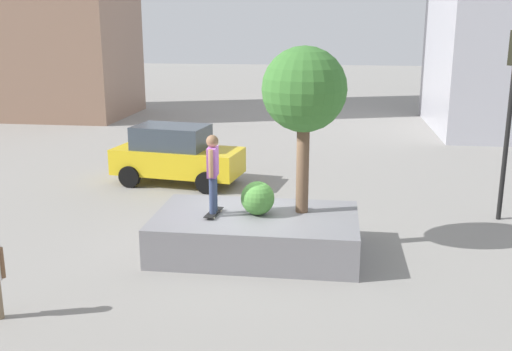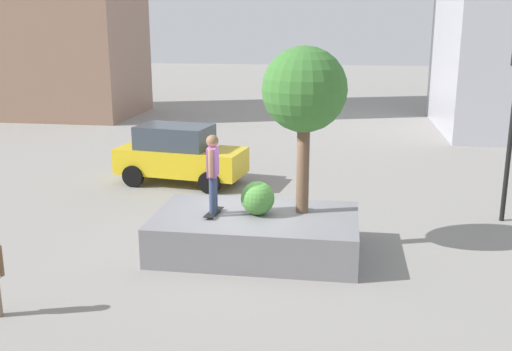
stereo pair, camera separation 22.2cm
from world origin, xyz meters
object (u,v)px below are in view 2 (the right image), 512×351
object	(u,v)px
taxi_cab	(180,154)
skateboarder	(213,168)
plaza_tree	(304,91)
planter_ledge	(256,234)
skateboard	(214,212)

from	to	relation	value
taxi_cab	skateboarder	bearing A→B (deg)	-67.10
plaza_tree	skateboarder	size ratio (longest dim) A/B	2.12
planter_ledge	taxi_cab	world-z (taller)	taxi_cab
taxi_cab	planter_ledge	bearing A→B (deg)	-58.94
plaza_tree	taxi_cab	bearing A→B (deg)	130.03
planter_ledge	plaza_tree	bearing A→B (deg)	20.50
skateboard	plaza_tree	bearing A→B (deg)	14.77
planter_ledge	plaza_tree	size ratio (longest dim) A/B	1.22
planter_ledge	skateboarder	world-z (taller)	skateboarder
skateboarder	taxi_cab	xyz separation A→B (m)	(-2.36, 5.59, -1.00)
skateboard	taxi_cab	xyz separation A→B (m)	(-2.36, 5.59, 0.01)
skateboard	skateboarder	bearing A→B (deg)	0.00
skateboarder	taxi_cab	world-z (taller)	skateboarder
planter_ledge	taxi_cab	bearing A→B (deg)	121.06
skateboarder	planter_ledge	bearing A→B (deg)	8.31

